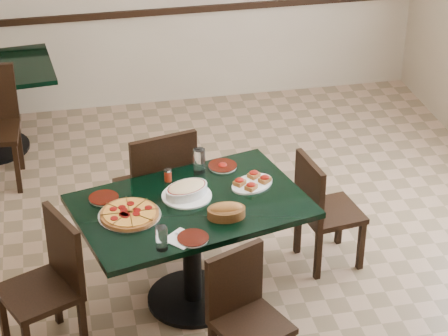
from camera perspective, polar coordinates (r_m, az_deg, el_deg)
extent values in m
plane|color=#8A694F|center=(6.05, -1.02, -6.78)|extent=(5.50, 5.50, 0.00)
cube|color=black|center=(8.03, -4.81, 10.08)|extent=(5.00, 0.03, 0.06)
cube|color=black|center=(5.38, -2.17, -2.52)|extent=(1.57, 1.20, 0.04)
cylinder|color=black|center=(5.59, -2.10, -5.76)|extent=(0.12, 0.12, 0.71)
cylinder|color=black|center=(5.80, -2.04, -8.49)|extent=(0.60, 0.60, 0.03)
cube|color=black|center=(6.06, -4.57, -1.40)|extent=(0.55, 0.55, 0.04)
cube|color=black|center=(5.76, -3.92, -0.12)|extent=(0.46, 0.14, 0.49)
cube|color=black|center=(6.41, -3.45, -2.04)|extent=(0.05, 0.05, 0.45)
cube|color=black|center=(6.10, -2.04, -3.85)|extent=(0.05, 0.05, 0.45)
cube|color=black|center=(6.30, -6.83, -2.84)|extent=(0.05, 0.05, 0.45)
cube|color=black|center=(5.98, -5.58, -4.74)|extent=(0.05, 0.05, 0.45)
cube|color=black|center=(5.01, 1.81, -10.28)|extent=(0.50, 0.50, 0.04)
cube|color=black|center=(4.97, 0.68, -7.30)|extent=(0.36, 0.19, 0.40)
cube|color=black|center=(5.31, 2.13, -10.40)|extent=(0.05, 0.05, 0.36)
cube|color=black|center=(5.98, 6.99, -2.91)|extent=(0.44, 0.44, 0.04)
cube|color=black|center=(5.79, 5.60, -1.36)|extent=(0.10, 0.39, 0.41)
cube|color=black|center=(6.05, 8.94, -5.03)|extent=(0.05, 0.05, 0.37)
cube|color=black|center=(5.92, 6.15, -5.70)|extent=(0.05, 0.05, 0.37)
cube|color=black|center=(6.28, 7.54, -3.45)|extent=(0.05, 0.05, 0.37)
cube|color=black|center=(6.15, 4.84, -4.05)|extent=(0.05, 0.05, 0.37)
cube|color=black|center=(5.29, -11.99, -8.00)|extent=(0.55, 0.55, 0.04)
cube|color=black|center=(5.20, -10.41, -5.21)|extent=(0.20, 0.39, 0.44)
cube|color=black|center=(5.51, -14.21, -9.48)|extent=(0.05, 0.05, 0.40)
cube|color=black|center=(5.60, -10.88, -8.25)|extent=(0.05, 0.05, 0.40)
cube|color=black|center=(5.35, -9.19, -10.21)|extent=(0.05, 0.05, 0.40)
cube|color=black|center=(6.99, -13.34, -0.05)|extent=(0.04, 0.04, 0.43)
cube|color=black|center=(7.32, -13.19, 1.42)|extent=(0.04, 0.04, 0.43)
cylinder|color=silver|center=(5.27, -6.18, -3.11)|extent=(0.38, 0.38, 0.01)
cylinder|color=brown|center=(5.27, -6.19, -3.00)|extent=(0.35, 0.35, 0.02)
cylinder|color=orange|center=(5.26, -6.20, -2.90)|extent=(0.32, 0.32, 0.01)
cylinder|color=white|center=(5.44, -2.45, -1.82)|extent=(0.31, 0.31, 0.01)
ellipsoid|color=beige|center=(5.41, -2.46, -1.25)|extent=(0.29, 0.25, 0.04)
ellipsoid|color=#9E662B|center=(5.21, 0.15, -2.70)|extent=(0.20, 0.10, 0.08)
cylinder|color=white|center=(5.05, -2.04, -4.62)|extent=(0.18, 0.18, 0.01)
cylinder|color=#310803|center=(5.04, -2.04, -4.56)|extent=(0.18, 0.18, 0.00)
cylinder|color=white|center=(5.75, -0.09, 0.12)|extent=(0.19, 0.19, 0.01)
cylinder|color=#310803|center=(5.75, -0.09, 0.18)|extent=(0.19, 0.19, 0.00)
ellipsoid|color=#A20C08|center=(5.75, -0.09, 0.20)|extent=(0.06, 0.06, 0.03)
cylinder|color=white|center=(5.46, -7.85, -1.97)|extent=(0.18, 0.18, 0.01)
cylinder|color=#310803|center=(5.46, -7.86, -1.91)|extent=(0.19, 0.19, 0.00)
cube|color=white|center=(5.06, -2.78, -4.62)|extent=(0.23, 0.23, 0.00)
cube|color=silver|center=(5.06, -2.56, -4.55)|extent=(0.11, 0.12, 0.00)
cylinder|color=white|center=(5.66, -1.62, 0.47)|extent=(0.08, 0.08, 0.17)
cylinder|color=white|center=(4.94, -4.10, -4.59)|extent=(0.07, 0.07, 0.15)
cylinder|color=#AF2A12|center=(5.59, -3.68, -0.50)|extent=(0.05, 0.05, 0.08)
cylinder|color=silver|center=(5.57, -3.70, -0.14)|extent=(0.05, 0.05, 0.01)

